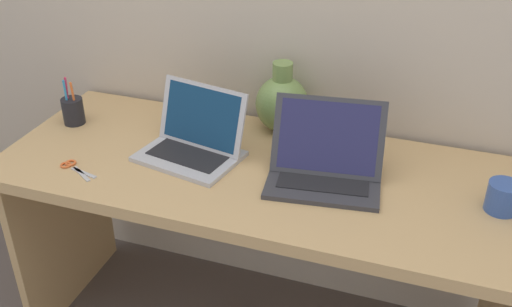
# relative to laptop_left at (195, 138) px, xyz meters

# --- Properties ---
(desk) EXTENTS (1.63, 0.66, 0.75)m
(desk) POSITION_rel_laptop_left_xyz_m (0.21, -0.02, -0.21)
(desk) COLOR tan
(desk) RESTS_ON ground
(laptop_left) EXTENTS (0.35, 0.28, 0.22)m
(laptop_left) POSITION_rel_laptop_left_xyz_m (0.00, 0.00, 0.00)
(laptop_left) COLOR #B2B2B7
(laptop_left) RESTS_ON desk
(laptop_right) EXTENTS (0.36, 0.29, 0.23)m
(laptop_right) POSITION_rel_laptop_left_xyz_m (0.43, -0.00, 0.00)
(laptop_right) COLOR #333338
(laptop_right) RESTS_ON desk
(green_vase) EXTENTS (0.18, 0.18, 0.25)m
(green_vase) POSITION_rel_laptop_left_xyz_m (0.21, 0.25, 0.04)
(green_vase) COLOR #75934C
(green_vase) RESTS_ON desk
(coffee_mug) EXTENTS (0.13, 0.09, 0.09)m
(coffee_mug) POSITION_rel_laptop_left_xyz_m (0.93, -0.01, -0.01)
(coffee_mug) COLOR #335199
(coffee_mug) RESTS_ON desk
(pen_cup) EXTENTS (0.07, 0.07, 0.17)m
(pen_cup) POSITION_rel_laptop_left_xyz_m (-0.49, 0.06, -0.01)
(pen_cup) COLOR black
(pen_cup) RESTS_ON desk
(scissors) EXTENTS (0.15, 0.09, 0.01)m
(scissors) POSITION_rel_laptop_left_xyz_m (-0.32, -0.21, -0.05)
(scissors) COLOR #B7B7BC
(scissors) RESTS_ON desk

